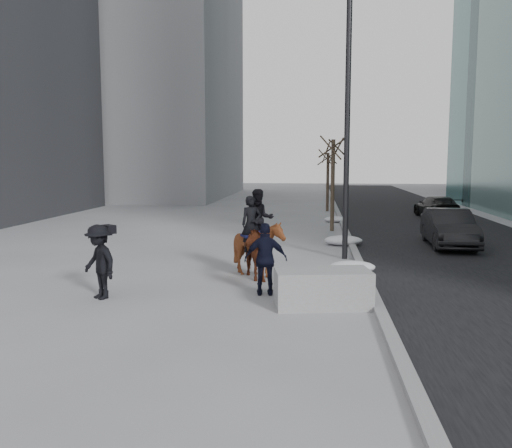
# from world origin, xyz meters

# --- Properties ---
(ground) EXTENTS (120.00, 120.00, 0.00)m
(ground) POSITION_xyz_m (0.00, 0.00, 0.00)
(ground) COLOR gray
(ground) RESTS_ON ground
(road) EXTENTS (8.00, 90.00, 0.01)m
(road) POSITION_xyz_m (7.00, 10.00, 0.01)
(road) COLOR black
(road) RESTS_ON ground
(curb) EXTENTS (0.25, 90.00, 0.12)m
(curb) POSITION_xyz_m (3.00, 10.00, 0.06)
(curb) COLOR gray
(curb) RESTS_ON ground
(planter) EXTENTS (2.23, 1.38, 0.83)m
(planter) POSITION_xyz_m (1.79, -1.58, 0.42)
(planter) COLOR gray
(planter) RESTS_ON ground
(car_near) EXTENTS (1.64, 4.32, 1.41)m
(car_near) POSITION_xyz_m (6.61, 7.32, 0.70)
(car_near) COLOR black
(car_near) RESTS_ON ground
(car_far) EXTENTS (1.99, 4.38, 1.24)m
(car_far) POSITION_xyz_m (8.35, 17.38, 0.62)
(car_far) COLOR black
(car_far) RESTS_ON ground
(tree_near) EXTENTS (1.20, 1.20, 4.60)m
(tree_near) POSITION_xyz_m (2.40, 11.38, 2.30)
(tree_near) COLOR #3D2C24
(tree_near) RESTS_ON ground
(tree_far) EXTENTS (1.20, 1.20, 4.06)m
(tree_far) POSITION_xyz_m (2.40, 20.82, 2.03)
(tree_far) COLOR #382821
(tree_far) RESTS_ON ground
(mounted_left) EXTENTS (1.43, 1.93, 2.26)m
(mounted_left) POSITION_xyz_m (-0.14, 1.13, 0.84)
(mounted_left) COLOR #47220E
(mounted_left) RESTS_ON ground
(mounted_right) EXTENTS (1.59, 1.71, 2.44)m
(mounted_right) POSITION_xyz_m (0.06, 1.35, 0.98)
(mounted_right) COLOR #4E210F
(mounted_right) RESTS_ON ground
(feeder) EXTENTS (1.06, 0.90, 1.75)m
(feeder) POSITION_xyz_m (0.44, -0.68, 0.88)
(feeder) COLOR black
(feeder) RESTS_ON ground
(camera_crew) EXTENTS (1.30, 1.21, 1.75)m
(camera_crew) POSITION_xyz_m (-3.41, -1.43, 0.89)
(camera_crew) COLOR black
(camera_crew) RESTS_ON ground
(lamppost) EXTENTS (0.25, 0.80, 9.09)m
(lamppost) POSITION_xyz_m (2.60, 4.42, 4.99)
(lamppost) COLOR black
(lamppost) RESTS_ON ground
(snow_piles) EXTENTS (1.44, 13.41, 0.37)m
(snow_piles) POSITION_xyz_m (2.70, 7.41, 0.17)
(snow_piles) COLOR silver
(snow_piles) RESTS_ON ground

